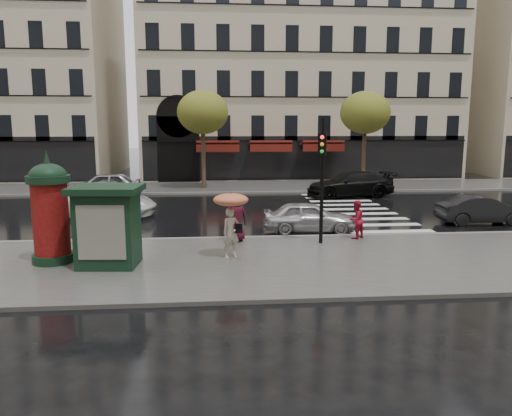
{
  "coord_description": "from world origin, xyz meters",
  "views": [
    {
      "loc": [
        -1.35,
        -15.73,
        4.41
      ],
      "look_at": [
        0.12,
        1.5,
        1.5
      ],
      "focal_mm": 35.0,
      "sensor_mm": 36.0,
      "label": 1
    }
  ],
  "objects": [
    {
      "name": "near_sidewalk",
      "position": [
        0.0,
        -0.5,
        0.06
      ],
      "size": [
        90.0,
        7.0,
        0.12
      ],
      "primitive_type": "cube",
      "color": "#474744",
      "rests_on": "ground"
    },
    {
      "name": "tree_far_left",
      "position": [
        -2.0,
        18.0,
        5.17
      ],
      "size": [
        3.4,
        3.4,
        6.64
      ],
      "color": "#38281C",
      "rests_on": "ground"
    },
    {
      "name": "newsstand",
      "position": [
        -4.57,
        -0.54,
        1.39
      ],
      "size": [
        2.17,
        1.87,
        2.46
      ],
      "color": "black",
      "rests_on": "near_sidewalk"
    },
    {
      "name": "car_silver",
      "position": [
        2.54,
        4.2,
        0.64
      ],
      "size": [
        3.88,
        1.81,
        1.28
      ],
      "primitive_type": "imported",
      "rotation": [
        0.0,
        0.0,
        1.49
      ],
      "color": "silver",
      "rests_on": "ground"
    },
    {
      "name": "car_black",
      "position": [
        7.01,
        14.07,
        0.77
      ],
      "size": [
        5.55,
        2.75,
        1.55
      ],
      "primitive_type": "imported",
      "rotation": [
        0.0,
        0.0,
        -1.46
      ],
      "color": "black",
      "rests_on": "ground"
    },
    {
      "name": "traffic_light",
      "position": [
        2.5,
        1.72,
        2.85
      ],
      "size": [
        0.33,
        0.44,
        4.5
      ],
      "color": "black",
      "rests_on": "near_sidewalk"
    },
    {
      "name": "woman_umbrella",
      "position": [
        -0.81,
        0.06,
        1.55
      ],
      "size": [
        1.13,
        1.13,
        2.18
      ],
      "color": "#BCB29A",
      "rests_on": "near_sidewalk"
    },
    {
      "name": "zebra_crossing",
      "position": [
        6.0,
        9.6,
        0.01
      ],
      "size": [
        3.6,
        11.75,
        0.01
      ],
      "primitive_type": "cube",
      "color": "silver",
      "rests_on": "ground"
    },
    {
      "name": "far_sidewalk",
      "position": [
        0.0,
        19.0,
        0.06
      ],
      "size": [
        90.0,
        6.0,
        0.12
      ],
      "primitive_type": "cube",
      "color": "#474744",
      "rests_on": "ground"
    },
    {
      "name": "woman_red",
      "position": [
        4.0,
        2.4,
        0.85
      ],
      "size": [
        0.9,
        0.87,
        1.46
      ],
      "primitive_type": "imported",
      "rotation": [
        0.0,
        0.0,
        3.78
      ],
      "color": "#AA152B",
      "rests_on": "near_sidewalk"
    },
    {
      "name": "bldg_far_corner",
      "position": [
        6.0,
        30.0,
        11.31
      ],
      "size": [
        26.0,
        14.0,
        22.9
      ],
      "color": "#B7A88C",
      "rests_on": "ground"
    },
    {
      "name": "ground",
      "position": [
        0.0,
        0.0,
        0.0
      ],
      "size": [
        160.0,
        160.0,
        0.0
      ],
      "primitive_type": "plane",
      "color": "black",
      "rests_on": "ground"
    },
    {
      "name": "man_burgundy",
      "position": [
        -0.56,
        2.32,
        1.02
      ],
      "size": [
        1.01,
        0.81,
        1.81
      ],
      "primitive_type": "imported",
      "rotation": [
        0.0,
        0.0,
        3.44
      ],
      "color": "#410D1A",
      "rests_on": "near_sidewalk"
    },
    {
      "name": "tree_far_right",
      "position": [
        9.0,
        18.0,
        5.17
      ],
      "size": [
        3.4,
        3.4,
        6.64
      ],
      "color": "#38281C",
      "rests_on": "ground"
    },
    {
      "name": "morris_column",
      "position": [
        -6.42,
        -0.0,
        1.8
      ],
      "size": [
        1.31,
        1.31,
        3.51
      ],
      "color": "black",
      "rests_on": "near_sidewalk"
    },
    {
      "name": "car_white",
      "position": [
        -6.7,
        8.38,
        0.72
      ],
      "size": [
        5.44,
        3.03,
        1.44
      ],
      "primitive_type": "imported",
      "rotation": [
        0.0,
        0.0,
        1.44
      ],
      "color": "white",
      "rests_on": "ground"
    },
    {
      "name": "near_kerb",
      "position": [
        0.0,
        3.0,
        0.07
      ],
      "size": [
        90.0,
        0.25,
        0.14
      ],
      "primitive_type": "cube",
      "color": "slate",
      "rests_on": "ground"
    },
    {
      "name": "car_darkgrey",
      "position": [
        10.6,
        5.28,
        0.64
      ],
      "size": [
        3.9,
        1.47,
        1.27
      ],
      "primitive_type": "imported",
      "rotation": [
        0.0,
        0.0,
        1.54
      ],
      "color": "black",
      "rests_on": "ground"
    },
    {
      "name": "far_kerb",
      "position": [
        0.0,
        16.0,
        0.07
      ],
      "size": [
        90.0,
        0.25,
        0.14
      ],
      "primitive_type": "cube",
      "color": "slate",
      "rests_on": "ground"
    },
    {
      "name": "car_far_silver",
      "position": [
        -8.03,
        15.0,
        0.77
      ],
      "size": [
        4.66,
        2.18,
        1.54
      ],
      "primitive_type": "imported",
      "rotation": [
        0.0,
        0.0,
        -1.49
      ],
      "color": "#99989D",
      "rests_on": "ground"
    }
  ]
}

